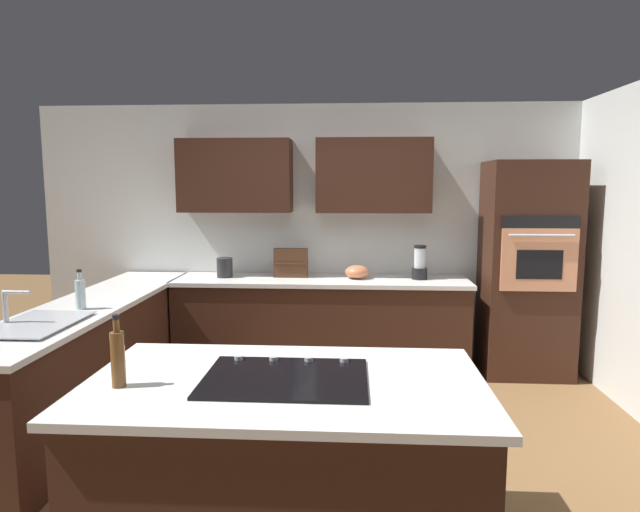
# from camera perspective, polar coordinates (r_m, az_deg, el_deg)

# --- Properties ---
(ground_plane) EXTENTS (14.00, 14.00, 0.00)m
(ground_plane) POSITION_cam_1_polar(r_m,az_deg,el_deg) (3.87, 0.03, -20.18)
(ground_plane) COLOR brown
(wall_back) EXTENTS (6.00, 0.44, 2.60)m
(wall_back) POSITION_cam_1_polar(r_m,az_deg,el_deg) (5.49, 0.60, 3.83)
(wall_back) COLOR silver
(wall_back) RESTS_ON ground
(lower_cabinets_back) EXTENTS (2.80, 0.60, 0.86)m
(lower_cabinets_back) POSITION_cam_1_polar(r_m,az_deg,el_deg) (5.33, 0.08, -7.39)
(lower_cabinets_back) COLOR #381E14
(lower_cabinets_back) RESTS_ON ground
(countertop_back) EXTENTS (2.84, 0.64, 0.04)m
(countertop_back) POSITION_cam_1_polar(r_m,az_deg,el_deg) (5.24, 0.08, -2.63)
(countertop_back) COLOR silver
(countertop_back) RESTS_ON lower_cabinets_back
(lower_cabinets_side) EXTENTS (0.60, 2.90, 0.86)m
(lower_cabinets_side) POSITION_cam_1_polar(r_m,az_deg,el_deg) (4.67, -22.81, -10.17)
(lower_cabinets_side) COLOR #381E14
(lower_cabinets_side) RESTS_ON ground
(countertop_side) EXTENTS (0.64, 2.94, 0.04)m
(countertop_side) POSITION_cam_1_polar(r_m,az_deg,el_deg) (4.56, -23.09, -4.76)
(countertop_side) COLOR silver
(countertop_side) RESTS_ON lower_cabinets_side
(island_base) EXTENTS (1.77, 0.97, 0.86)m
(island_base) POSITION_cam_1_polar(r_m,az_deg,el_deg) (2.79, -3.57, -21.93)
(island_base) COLOR #381E14
(island_base) RESTS_ON ground
(island_top) EXTENTS (1.85, 1.05, 0.04)m
(island_top) POSITION_cam_1_polar(r_m,az_deg,el_deg) (2.60, -3.65, -13.26)
(island_top) COLOR silver
(island_top) RESTS_ON island_base
(wall_oven) EXTENTS (0.80, 0.66, 2.02)m
(wall_oven) POSITION_cam_1_polar(r_m,az_deg,el_deg) (5.45, 21.00, -1.31)
(wall_oven) COLOR #381E14
(wall_oven) RESTS_ON ground
(sink_unit) EXTENTS (0.46, 0.70, 0.23)m
(sink_unit) POSITION_cam_1_polar(r_m,az_deg,el_deg) (3.95, -27.83, -6.29)
(sink_unit) COLOR #515456
(sink_unit) RESTS_ON countertop_side
(cooktop) EXTENTS (0.76, 0.56, 0.03)m
(cooktop) POSITION_cam_1_polar(r_m,az_deg,el_deg) (2.59, -3.64, -12.64)
(cooktop) COLOR black
(cooktop) RESTS_ON island_top
(blender) EXTENTS (0.15, 0.15, 0.33)m
(blender) POSITION_cam_1_polar(r_m,az_deg,el_deg) (5.28, 10.46, -0.90)
(blender) COLOR black
(blender) RESTS_ON countertop_back
(mixing_bowl) EXTENTS (0.23, 0.23, 0.13)m
(mixing_bowl) POSITION_cam_1_polar(r_m,az_deg,el_deg) (5.25, 3.93, -1.68)
(mixing_bowl) COLOR #CC724C
(mixing_bowl) RESTS_ON countertop_back
(spice_rack) EXTENTS (0.33, 0.11, 0.28)m
(spice_rack) POSITION_cam_1_polar(r_m,az_deg,el_deg) (5.31, -3.10, -0.72)
(spice_rack) COLOR #472B19
(spice_rack) RESTS_ON countertop_back
(kettle) EXTENTS (0.15, 0.15, 0.19)m
(kettle) POSITION_cam_1_polar(r_m,az_deg,el_deg) (5.39, -10.02, -1.20)
(kettle) COLOR #262628
(kettle) RESTS_ON countertop_back
(dish_soap_bottle) EXTENTS (0.07, 0.07, 0.29)m
(dish_soap_bottle) POSITION_cam_1_polar(r_m,az_deg,el_deg) (4.31, -23.94, -3.61)
(dish_soap_bottle) COLOR silver
(dish_soap_bottle) RESTS_ON countertop_side
(oil_bottle) EXTENTS (0.06, 0.06, 0.33)m
(oil_bottle) POSITION_cam_1_polar(r_m,az_deg,el_deg) (2.62, -20.53, -9.96)
(oil_bottle) COLOR brown
(oil_bottle) RESTS_ON island_top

